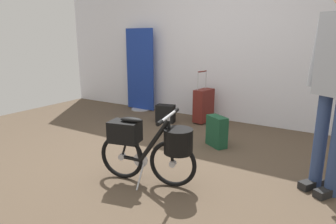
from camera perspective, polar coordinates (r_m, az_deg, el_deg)
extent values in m
plane|color=brown|center=(3.26, -2.93, -9.94)|extent=(6.87, 6.87, 0.00)
cube|color=silver|center=(4.89, 11.89, 16.51)|extent=(6.87, 0.10, 3.11)
cylinder|color=#B7B7BC|center=(5.64, -5.30, 0.56)|extent=(0.36, 0.36, 0.02)
cube|color=navy|center=(5.51, -5.48, 8.18)|extent=(0.60, 0.02, 1.48)
torus|color=black|center=(2.70, 0.91, -9.99)|extent=(0.44, 0.14, 0.45)
cylinder|color=#B7B7BC|center=(2.70, 0.91, -9.99)|extent=(0.07, 0.06, 0.06)
torus|color=black|center=(2.89, -8.93, -8.53)|extent=(0.44, 0.14, 0.45)
cylinder|color=#B7B7BC|center=(2.89, -8.93, -8.53)|extent=(0.07, 0.06, 0.06)
cylinder|color=black|center=(2.85, -7.16, -8.92)|extent=(0.20, 0.08, 0.05)
cylinder|color=black|center=(2.69, -2.74, -5.67)|extent=(0.31, 0.11, 0.44)
cylinder|color=black|center=(2.76, -6.22, -5.67)|extent=(0.12, 0.06, 0.38)
cylinder|color=black|center=(2.85, -7.16, -8.92)|extent=(0.20, 0.07, 0.04)
cylinder|color=black|center=(2.63, 0.50, -5.94)|extent=(0.07, 0.04, 0.40)
cylinder|color=black|center=(2.80, -8.04, -5.33)|extent=(0.13, 0.05, 0.36)
ellipsoid|color=black|center=(2.72, -7.12, -1.52)|extent=(0.23, 0.14, 0.05)
cylinder|color=#B7B7BC|center=(2.57, 0.08, -1.27)|extent=(0.03, 0.03, 0.04)
cylinder|color=#B7B7BC|center=(2.57, 0.08, -0.84)|extent=(0.12, 0.43, 0.03)
cylinder|color=black|center=(2.37, -1.63, -2.14)|extent=(0.06, 0.10, 0.04)
cylinder|color=black|center=(2.77, 1.54, 0.28)|extent=(0.06, 0.10, 0.04)
cylinder|color=#B7B7BC|center=(2.81, -5.35, -9.30)|extent=(0.14, 0.05, 0.14)
cylinder|color=#B7B7BC|center=(2.77, -5.38, -12.22)|extent=(0.06, 0.19, 0.21)
cylinder|color=black|center=(2.60, 2.01, -5.65)|extent=(0.31, 0.31, 0.22)
cube|color=black|center=(2.78, -8.38, -3.77)|extent=(0.32, 0.26, 0.20)
cylinder|color=navy|center=(2.94, 27.42, -5.22)|extent=(0.11, 0.11, 0.87)
cube|color=black|center=(3.05, 25.97, -12.47)|extent=(0.21, 0.25, 0.07)
cube|color=black|center=(2.97, 28.41, -13.53)|extent=(0.21, 0.25, 0.07)
cylinder|color=#999EA8|center=(2.87, 26.92, 10.06)|extent=(0.12, 0.11, 0.57)
cube|color=maroon|center=(4.75, 6.93, 1.28)|extent=(0.23, 0.38, 0.52)
cylinder|color=#B7B7BC|center=(4.61, 5.82, 5.98)|extent=(0.02, 0.02, 0.28)
cylinder|color=#B7B7BC|center=(4.80, 7.37, 6.26)|extent=(0.02, 0.02, 0.28)
cylinder|color=maroon|center=(4.69, 6.66, 7.82)|extent=(0.05, 0.23, 0.02)
cylinder|color=black|center=(4.68, 6.54, -2.18)|extent=(0.04, 0.03, 0.04)
cylinder|color=black|center=(4.89, 8.18, -1.53)|extent=(0.04, 0.03, 0.04)
cube|color=#19472D|center=(3.73, 9.45, -3.74)|extent=(0.32, 0.27, 0.39)
cube|color=#1F5939|center=(3.80, 10.47, -4.39)|extent=(0.18, 0.13, 0.17)
cube|color=black|center=(4.75, -0.49, -0.31)|extent=(0.33, 0.23, 0.29)
cube|color=black|center=(4.86, -0.10, -0.51)|extent=(0.21, 0.08, 0.13)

